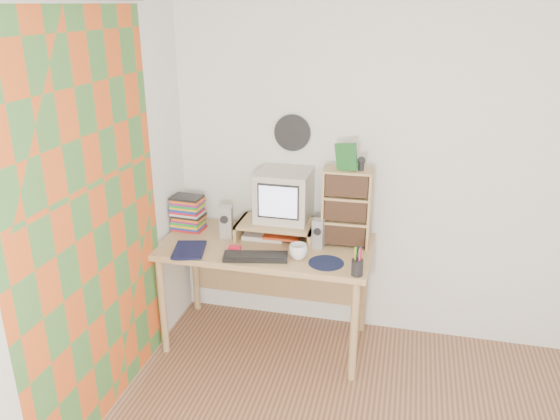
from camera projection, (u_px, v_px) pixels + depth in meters
The scene contains 20 objects.
back_wall at pixel (432, 167), 3.56m from camera, with size 3.50×3.50×0.00m, color white.
left_wall at pixel (21, 250), 2.36m from camera, with size 3.50×3.50×0.00m, color white.
curtain at pixel (93, 230), 2.82m from camera, with size 2.20×2.20×0.00m, color #DC5A1F.
wall_disc at pixel (292, 133), 3.69m from camera, with size 0.25×0.25×0.02m, color black.
desk at pixel (268, 258), 3.74m from camera, with size 1.40×0.70×0.75m.
monitor_riser at pixel (276, 226), 3.68m from camera, with size 0.52×0.30×0.12m.
crt_monitor at pixel (283, 197), 3.65m from camera, with size 0.35×0.35×0.34m, color beige.
speaker_left at pixel (226, 222), 3.71m from camera, with size 0.08×0.08×0.22m, color #ACACB1.
speaker_right at pixel (318, 233), 3.55m from camera, with size 0.07×0.07×0.19m, color #ACACB1.
keyboard at pixel (256, 257), 3.42m from camera, with size 0.40×0.13×0.03m, color black.
dvd_stack at pixel (188, 210), 3.82m from camera, with size 0.21×0.15×0.29m, color brown, non-canonical shape.
cd_rack at pixel (346, 208), 3.54m from camera, with size 0.31×0.17×0.52m, color tan.
mug at pixel (298, 251), 3.41m from camera, with size 0.12×0.12×0.09m, color white.
diary at pixel (174, 248), 3.51m from camera, with size 0.24×0.18×0.05m, color #0E1134.
mousepad at pixel (326, 263), 3.36m from camera, with size 0.22×0.22×0.00m, color black.
pen_cup at pixel (357, 264), 3.19m from camera, with size 0.07×0.07×0.14m, color black, non-canonical shape.
papers at pixel (272, 234), 3.73m from camera, with size 0.28×0.21×0.04m, color beige, non-canonical shape.
red_box at pixel (235, 249), 3.51m from camera, with size 0.08×0.05×0.04m, color red.
game_box at pixel (346, 157), 3.40m from camera, with size 0.13×0.03×0.17m, color #1B5E26.
webcam at pixel (361, 163), 3.41m from camera, with size 0.05×0.05×0.09m, color black, non-canonical shape.
Camera 1 is at (-0.15, -1.82, 2.25)m, focal length 35.00 mm.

